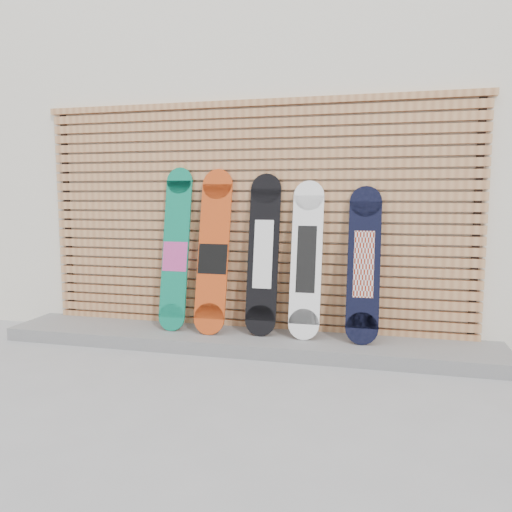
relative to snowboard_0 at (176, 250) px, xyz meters
The scene contains 9 objects.
ground 1.46m from the snowboard_0, 42.20° to the right, with size 80.00×80.00×0.00m, color #97989A.
building 3.18m from the snowboard_0, 63.52° to the left, with size 12.00×5.00×3.60m, color white.
concrete_step 1.09m from the snowboard_0, ahead, with size 4.60×0.70×0.12m, color slate.
slat_wall 0.80m from the snowboard_0, 15.36° to the left, with size 4.26×0.08×2.29m.
snowboard_0 is the anchor object (origin of this frame).
snowboard_1 0.39m from the snowboard_0, ahead, with size 0.30×0.38×1.54m.
snowboard_2 0.87m from the snowboard_0, ahead, with size 0.29×0.31×1.49m.
snowboard_3 1.27m from the snowboard_0, ahead, with size 0.28×0.33×1.43m.
snowboard_4 1.78m from the snowboard_0, ahead, with size 0.28×0.36×1.37m.
Camera 1 is at (1.04, -3.68, 1.40)m, focal length 35.00 mm.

